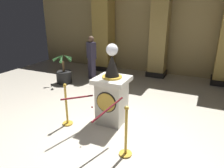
{
  "coord_description": "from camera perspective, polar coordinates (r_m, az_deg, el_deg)",
  "views": [
    {
      "loc": [
        1.76,
        -3.51,
        2.49
      ],
      "look_at": [
        -0.08,
        0.44,
        0.95
      ],
      "focal_mm": 32.95,
      "sensor_mm": 36.0,
      "label": 1
    }
  ],
  "objects": [
    {
      "name": "ground_plane",
      "position": [
        4.65,
        -1.44,
        -12.9
      ],
      "size": [
        12.12,
        12.12,
        0.0
      ],
      "primitive_type": "plane",
      "color": "beige"
    },
    {
      "name": "back_wall",
      "position": [
        8.86,
        13.93,
        14.87
      ],
      "size": [
        12.12,
        0.16,
        3.72
      ],
      "primitive_type": "cube",
      "color": "tan",
      "rests_on": "ground_plane"
    },
    {
      "name": "pedestal_clock",
      "position": [
        4.7,
        -0.03,
        -2.75
      ],
      "size": [
        0.74,
        0.74,
        1.85
      ],
      "color": "silver",
      "rests_on": "ground_plane"
    },
    {
      "name": "stanchion_near",
      "position": [
        4.85,
        -12.44,
        -7.19
      ],
      "size": [
        0.24,
        0.24,
        1.0
      ],
      "color": "gold",
      "rests_on": "ground_plane"
    },
    {
      "name": "stanchion_far",
      "position": [
        3.81,
        3.87,
        -14.89
      ],
      "size": [
        0.24,
        0.24,
        0.98
      ],
      "color": "gold",
      "rests_on": "ground_plane"
    },
    {
      "name": "velvet_rope",
      "position": [
        4.07,
        -5.58,
        -5.27
      ],
      "size": [
        1.07,
        1.05,
        0.22
      ],
      "color": "#591419"
    },
    {
      "name": "column_left",
      "position": [
        9.15,
        -2.33,
        14.97
      ],
      "size": [
        0.88,
        0.88,
        3.57
      ],
      "color": "black",
      "rests_on": "ground_plane"
    },
    {
      "name": "column_centre_rear",
      "position": [
        8.33,
        13.08,
        14.07
      ],
      "size": [
        0.76,
        0.76,
        3.57
      ],
      "color": "black",
      "rests_on": "ground_plane"
    },
    {
      "name": "potted_palm_left",
      "position": [
        7.7,
        -13.18,
        2.52
      ],
      "size": [
        0.67,
        0.66,
        1.11
      ],
      "color": "black",
      "rests_on": "ground_plane"
    },
    {
      "name": "bystander_guest",
      "position": [
        7.82,
        -5.7,
        7.48
      ],
      "size": [
        0.42,
        0.37,
        1.65
      ],
      "color": "#383347",
      "rests_on": "ground_plane"
    }
  ]
}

